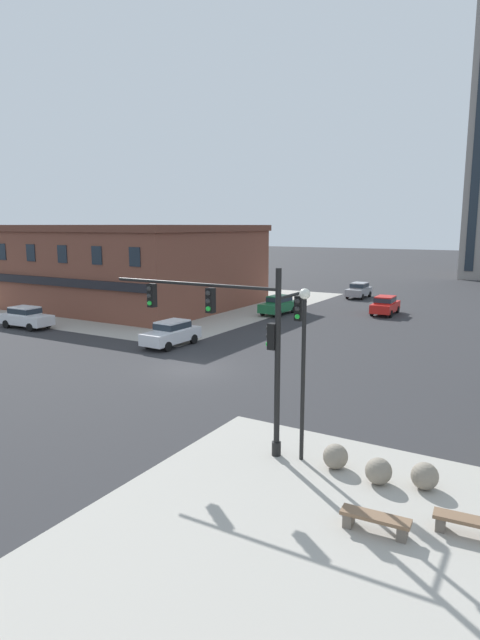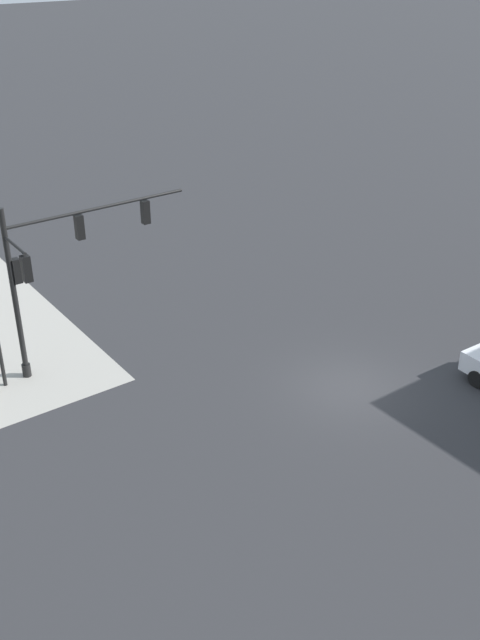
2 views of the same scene
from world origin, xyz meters
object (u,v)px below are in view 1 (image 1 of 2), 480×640
traffic_signal_main (245,332)px  car_cross_westbound (385,304)px  bollard_sphere_curb_b (379,471)px  bollard_sphere_curb_c (425,476)px  car_main_southbound_near (359,290)px  bench_mid_block (470,524)px  street_lamp_corner_near (303,356)px  car_main_northbound_far (172,332)px  car_main_northbound_near (279,304)px  car_cross_eastbound (26,316)px  bench_near_signal (375,521)px  bollard_sphere_curb_a (335,456)px

traffic_signal_main → car_cross_westbound: size_ratio=1.61×
bollard_sphere_curb_b → bollard_sphere_curb_c: size_ratio=1.00×
bollard_sphere_curb_c → car_main_southbound_near: (-15.50, 41.10, 0.50)m
bench_mid_block → street_lamp_corner_near: size_ratio=0.31×
car_main_northbound_far → street_lamp_corner_near: bearing=-38.5°
bollard_sphere_curb_b → car_main_northbound_far: bearing=145.4°
traffic_signal_main → car_main_northbound_near: bearing=114.1°
car_cross_eastbound → car_cross_westbound: (22.41, 20.62, 0.00)m
car_main_southbound_near → car_cross_eastbound: bearing=-119.0°
bench_mid_block → bollard_sphere_curb_b: bearing=150.6°
bollard_sphere_curb_b → bench_near_signal: 2.77m
bollard_sphere_curb_b → car_main_northbound_near: size_ratio=0.18×
traffic_signal_main → car_cross_westbound: bearing=96.5°
bench_near_signal → car_cross_eastbound: size_ratio=0.41×
traffic_signal_main → bollard_sphere_curb_c: (6.34, -0.04, -3.80)m
bollard_sphere_curb_b → bench_mid_block: size_ratio=0.45×
bollard_sphere_curb_a → car_cross_westbound: bearing=102.7°
bench_mid_block → traffic_signal_main: bearing=165.5°
bench_near_signal → car_main_northbound_far: (-18.06, 14.65, 0.59)m
traffic_signal_main → car_cross_eastbound: 28.29m
traffic_signal_main → car_cross_westbound: (-3.56, 31.33, -3.29)m
car_main_southbound_near → bollard_sphere_curb_c: bearing=-69.3°
bollard_sphere_curb_a → street_lamp_corner_near: bearing=178.2°
car_main_northbound_near → car_main_northbound_far: (-0.40, -15.15, 0.00)m
car_main_northbound_near → bollard_sphere_curb_c: bearing=-55.6°
bollard_sphere_curb_a → car_main_northbound_near: size_ratio=0.18×
street_lamp_corner_near → car_main_southbound_near: (-11.43, 41.13, -2.75)m
bollard_sphere_curb_c → car_main_southbound_near: 43.93m
car_cross_westbound → traffic_signal_main: bearing=-83.5°
traffic_signal_main → bench_mid_block: traffic_signal_main is taller
bollard_sphere_curb_a → car_main_southbound_near: bearing=107.1°
bollard_sphere_curb_c → bench_mid_block: bearing=-52.4°
bollard_sphere_curb_c → street_lamp_corner_near: bearing=-179.7°
bollard_sphere_curb_b → street_lamp_corner_near: street_lamp_corner_near is taller
street_lamp_corner_near → car_main_northbound_near: 30.41m
bollard_sphere_curb_a → bench_mid_block: 4.78m
bollard_sphere_curb_b → car_main_northbound_far: 21.10m
bench_near_signal → street_lamp_corner_near: (-3.46, 3.04, 3.34)m
bench_mid_block → car_main_northbound_near: size_ratio=0.41×
car_main_northbound_near → car_main_southbound_near: bearing=79.1°
bench_mid_block → street_lamp_corner_near: street_lamp_corner_near is taller
traffic_signal_main → bollard_sphere_curb_b: 6.32m
bench_mid_block → street_lamp_corner_near: bearing=160.6°
car_cross_westbound → street_lamp_corner_near: bearing=-79.5°
car_main_northbound_far → car_cross_westbound: bearing=66.1°
street_lamp_corner_near → car_cross_eastbound: (-28.25, 10.78, -2.75)m
bench_near_signal → car_cross_eastbound: bearing=156.4°
car_main_northbound_far → car_cross_eastbound: same height
bollard_sphere_curb_a → bollard_sphere_curb_b: 1.56m
bollard_sphere_curb_a → car_cross_eastbound: car_cross_eastbound is taller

